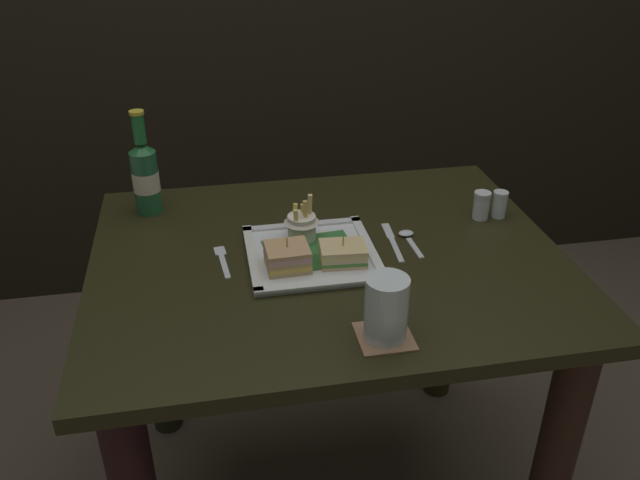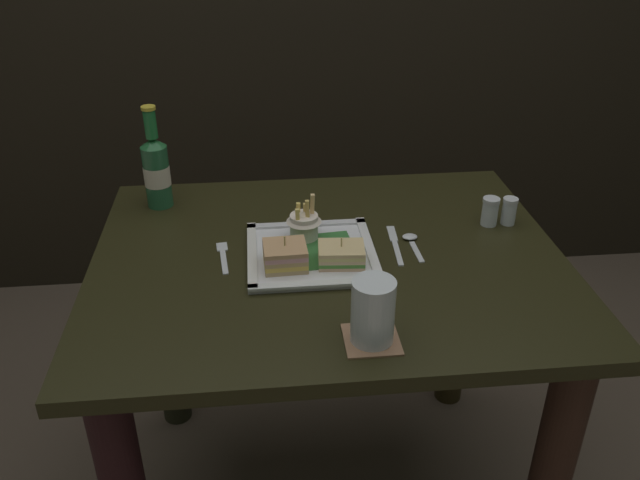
{
  "view_description": "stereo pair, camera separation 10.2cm",
  "coord_description": "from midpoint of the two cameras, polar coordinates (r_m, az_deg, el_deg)",
  "views": [
    {
      "loc": [
        -0.25,
        -1.22,
        1.5
      ],
      "look_at": [
        -0.02,
        -0.0,
        0.8
      ],
      "focal_mm": 36.78,
      "sensor_mm": 36.0,
      "label": 1
    },
    {
      "loc": [
        -0.15,
        -1.24,
        1.5
      ],
      "look_at": [
        -0.02,
        -0.0,
        0.8
      ],
      "focal_mm": 36.78,
      "sensor_mm": 36.0,
      "label": 2
    }
  ],
  "objects": [
    {
      "name": "fries_cup",
      "position": [
        1.47,
        0.58,
        1.55
      ],
      "size": [
        0.08,
        0.08,
        0.11
      ],
      "color": "white",
      "rests_on": "square_plate"
    },
    {
      "name": "knife",
      "position": [
        1.5,
        8.47,
        -0.32
      ],
      "size": [
        0.03,
        0.18,
        0.0
      ],
      "color": "silver",
      "rests_on": "dining_table"
    },
    {
      "name": "salt_shaker",
      "position": [
        1.62,
        16.31,
        2.23
      ],
      "size": [
        0.04,
        0.04,
        0.07
      ],
      "color": "silver",
      "rests_on": "dining_table"
    },
    {
      "name": "beer_bottle",
      "position": [
        1.66,
        -12.35,
        5.99
      ],
      "size": [
        0.06,
        0.06,
        0.26
      ],
      "color": "#245C38",
      "rests_on": "dining_table"
    },
    {
      "name": "square_plate",
      "position": [
        1.43,
        1.28,
        -1.3
      ],
      "size": [
        0.28,
        0.28,
        0.02
      ],
      "color": "white",
      "rests_on": "dining_table"
    },
    {
      "name": "dining_table",
      "position": [
        1.55,
        2.61,
        -7.04
      ],
      "size": [
        1.04,
        0.83,
        0.76
      ],
      "color": "black",
      "rests_on": "ground_plane"
    },
    {
      "name": "sandwich_half_left",
      "position": [
        1.37,
        -0.93,
        -1.41
      ],
      "size": [
        0.09,
        0.09,
        0.07
      ],
      "color": "tan",
      "rests_on": "square_plate"
    },
    {
      "name": "water_glass",
      "position": [
        1.17,
        7.12,
        -6.54
      ],
      "size": [
        0.08,
        0.08,
        0.12
      ],
      "color": "silver",
      "rests_on": "dining_table"
    },
    {
      "name": "fork",
      "position": [
        1.45,
        -6.44,
        -1.41
      ],
      "size": [
        0.03,
        0.14,
        0.0
      ],
      "color": "silver",
      "rests_on": "dining_table"
    },
    {
      "name": "spoon",
      "position": [
        1.51,
        9.89,
        -0.07
      ],
      "size": [
        0.04,
        0.12,
        0.01
      ],
      "color": "silver",
      "rests_on": "dining_table"
    },
    {
      "name": "pepper_shaker",
      "position": [
        1.64,
        17.84,
        2.25
      ],
      "size": [
        0.04,
        0.04,
        0.07
      ],
      "color": "silver",
      "rests_on": "dining_table"
    },
    {
      "name": "drink_coaster",
      "position": [
        1.2,
        6.96,
        -8.64
      ],
      "size": [
        0.1,
        0.1,
        0.0
      ],
      "primitive_type": "cube",
      "color": "#9C6F4F",
      "rests_on": "dining_table"
    },
    {
      "name": "sandwich_half_right",
      "position": [
        1.39,
        3.97,
        -1.31
      ],
      "size": [
        0.1,
        0.08,
        0.06
      ],
      "color": "#E1B28A",
      "rests_on": "square_plate"
    }
  ]
}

